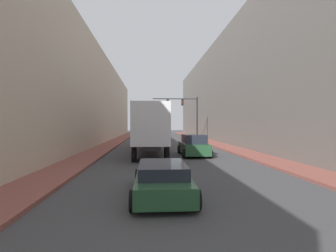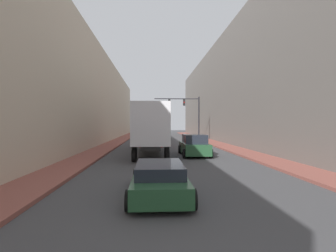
{
  "view_description": "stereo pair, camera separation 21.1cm",
  "coord_description": "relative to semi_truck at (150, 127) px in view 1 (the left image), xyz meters",
  "views": [
    {
      "loc": [
        -1.76,
        -0.37,
        2.56
      ],
      "look_at": [
        -0.5,
        16.98,
        2.4
      ],
      "focal_mm": 28.0,
      "sensor_mm": 36.0,
      "label": 1
    },
    {
      "loc": [
        -1.55,
        -0.39,
        2.56
      ],
      "look_at": [
        -0.5,
        16.98,
        2.4
      ],
      "focal_mm": 28.0,
      "sensor_mm": 36.0,
      "label": 2
    }
  ],
  "objects": [
    {
      "name": "building_right",
      "position": [
        12.11,
        6.87,
        4.84
      ],
      "size": [
        6.0,
        80.0,
        14.15
      ],
      "color": "#66605B",
      "rests_on": "ground"
    },
    {
      "name": "building_left",
      "position": [
        -8.8,
        6.87,
        3.58
      ],
      "size": [
        6.0,
        80.0,
        11.63
      ],
      "color": "beige",
      "rests_on": "ground"
    },
    {
      "name": "sedan_car",
      "position": [
        0.36,
        -14.21,
        -1.66
      ],
      "size": [
        2.07,
        4.66,
        1.18
      ],
      "color": "#234C2D",
      "rests_on": "ground"
    },
    {
      "name": "sidewalk_left",
      "position": [
        -4.7,
        6.87,
        -2.17
      ],
      "size": [
        2.2,
        80.0,
        0.15
      ],
      "color": "brown",
      "rests_on": "ground"
    },
    {
      "name": "suv_car",
      "position": [
        3.45,
        -2.84,
        -1.44
      ],
      "size": [
        2.16,
        4.61,
        1.7
      ],
      "color": "#234C2D",
      "rests_on": "ground"
    },
    {
      "name": "semi_truck",
      "position": [
        0.0,
        0.0,
        0.0
      ],
      "size": [
        2.54,
        14.66,
        3.98
      ],
      "color": "silver",
      "rests_on": "ground"
    },
    {
      "name": "traffic_signal_gantry",
      "position": [
        5.25,
        13.49,
        2.17
      ],
      "size": [
        6.44,
        0.35,
        6.37
      ],
      "color": "black",
      "rests_on": "ground"
    },
    {
      "name": "sidewalk_right",
      "position": [
        8.01,
        6.87,
        -2.17
      ],
      "size": [
        2.2,
        80.0,
        0.15
      ],
      "color": "brown",
      "rests_on": "ground"
    }
  ]
}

